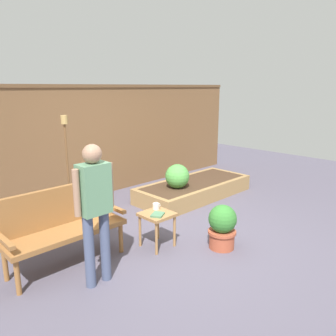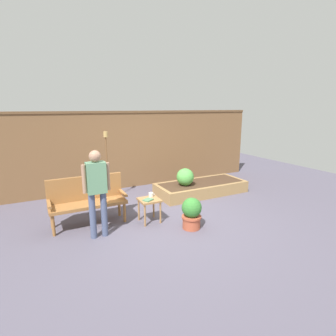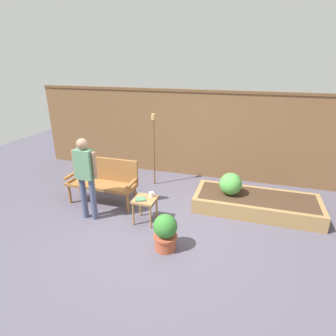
{
  "view_description": "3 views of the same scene",
  "coord_description": "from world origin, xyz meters",
  "views": [
    {
      "loc": [
        -3.11,
        -2.97,
        2.12
      ],
      "look_at": [
        0.26,
        0.49,
        0.93
      ],
      "focal_mm": 35.48,
      "sensor_mm": 36.0,
      "label": 1
    },
    {
      "loc": [
        -2.27,
        -4.53,
        2.26
      ],
      "look_at": [
        0.45,
        0.8,
        0.89
      ],
      "focal_mm": 28.52,
      "sensor_mm": 36.0,
      "label": 2
    },
    {
      "loc": [
        1.38,
        -3.98,
        2.8
      ],
      "look_at": [
        -0.01,
        0.52,
        0.95
      ],
      "focal_mm": 29.44,
      "sensor_mm": 36.0,
      "label": 3
    }
  ],
  "objects": [
    {
      "name": "ground_plane",
      "position": [
        0.0,
        0.0,
        0.0
      ],
      "size": [
        14.0,
        14.0,
        0.0
      ],
      "primitive_type": "plane",
      "color": "#514C5B"
    },
    {
      "name": "fence_back",
      "position": [
        0.0,
        2.6,
        1.09
      ],
      "size": [
        8.4,
        0.14,
        2.16
      ],
      "color": "brown",
      "rests_on": "ground_plane"
    },
    {
      "name": "garden_bench",
      "position": [
        -1.43,
        0.59,
        0.54
      ],
      "size": [
        1.44,
        0.48,
        0.94
      ],
      "color": "#936033",
      "rests_on": "ground_plane"
    },
    {
      "name": "side_table",
      "position": [
        -0.32,
        0.1,
        0.4
      ],
      "size": [
        0.4,
        0.4,
        0.48
      ],
      "color": "#9E7042",
      "rests_on": "ground_plane"
    },
    {
      "name": "cup_on_table",
      "position": [
        -0.23,
        0.22,
        0.52
      ],
      "size": [
        0.13,
        0.09,
        0.09
      ],
      "color": "silver",
      "rests_on": "side_table"
    },
    {
      "name": "book_on_table",
      "position": [
        -0.37,
        0.03,
        0.49
      ],
      "size": [
        0.23,
        0.22,
        0.03
      ],
      "primitive_type": "cube",
      "rotation": [
        0.0,
        0.0,
        0.5
      ],
      "color": "#4C7A56",
      "rests_on": "side_table"
    },
    {
      "name": "potted_boxwood",
      "position": [
        0.27,
        -0.54,
        0.31
      ],
      "size": [
        0.38,
        0.38,
        0.6
      ],
      "color": "#A84C33",
      "rests_on": "ground_plane"
    },
    {
      "name": "raised_planter_bed",
      "position": [
        1.63,
        1.15,
        0.15
      ],
      "size": [
        2.4,
        1.0,
        0.3
      ],
      "color": "#997547",
      "rests_on": "ground_plane"
    },
    {
      "name": "shrub_near_bench",
      "position": [
        1.11,
        1.11,
        0.52
      ],
      "size": [
        0.44,
        0.44,
        0.44
      ],
      "color": "brown",
      "rests_on": "raised_planter_bed"
    },
    {
      "name": "tiki_torch",
      "position": [
        -0.72,
        1.73,
        1.16
      ],
      "size": [
        0.1,
        0.1,
        1.7
      ],
      "color": "brown",
      "rests_on": "ground_plane"
    },
    {
      "name": "person_by_bench",
      "position": [
        -1.37,
        -0.08,
        0.93
      ],
      "size": [
        0.47,
        0.2,
        1.56
      ],
      "color": "#475170",
      "rests_on": "ground_plane"
    }
  ]
}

